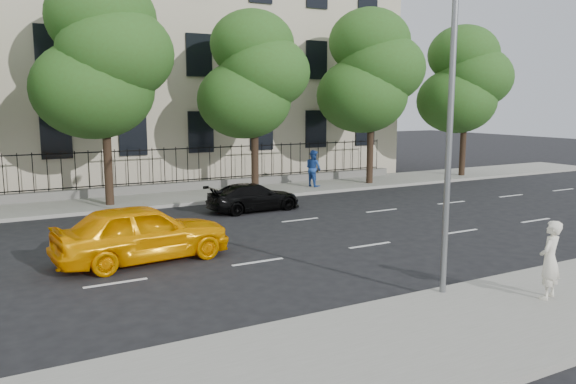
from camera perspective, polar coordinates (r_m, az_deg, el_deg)
name	(u,v)px	position (r m, az deg, el deg)	size (l,w,h in m)	color
ground	(301,287)	(14.18, 1.35, -9.59)	(120.00, 120.00, 0.00)	black
near_sidewalk	(408,343)	(11.11, 12.09, -14.81)	(60.00, 4.00, 0.15)	gray
far_sidewalk	(151,200)	(26.87, -13.77, -0.77)	(60.00, 4.00, 0.15)	gray
lane_markings	(228,245)	(18.28, -6.16, -5.34)	(49.60, 4.62, 0.01)	silver
masonry_building	(103,24)	(35.51, -18.24, 15.86)	(34.60, 12.11, 18.50)	beige
iron_fence	(141,183)	(28.41, -14.70, 0.89)	(30.00, 0.50, 2.20)	slate
street_light	(435,76)	(13.53, 14.72, 11.36)	(0.25, 3.32, 8.05)	slate
tree_c	(103,58)	(25.51, -18.30, 12.82)	(5.89, 5.50, 9.80)	#382619
tree_d	(253,75)	(27.66, -3.54, 11.73)	(5.34, 4.94, 8.84)	#382619
tree_e	(371,72)	(31.30, 8.39, 12.00)	(5.71, 5.31, 9.46)	#382619
tree_f	(465,80)	(35.93, 17.49, 10.78)	(5.52, 5.12, 9.01)	#382619
yellow_taxi	(142,232)	(16.70, -14.58, -3.99)	(2.01, 4.99, 1.70)	#FFA300
black_sedan	(254,197)	(23.79, -3.50, -0.52)	(1.65, 4.05, 1.18)	black
woman_near	(550,260)	(13.98, 25.05, -6.26)	(0.65, 0.43, 1.80)	white
pedestrian_far	(313,168)	(29.69, 2.59, 2.42)	(0.94, 0.73, 1.93)	#20469B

